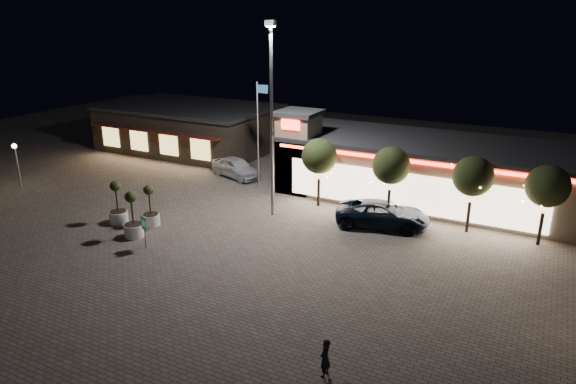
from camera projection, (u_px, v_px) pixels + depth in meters
The scene contains 17 objects.
ground at pixel (171, 256), 28.47m from camera, with size 90.00×90.00×0.00m, color #6D6258.
retail_building at pixel (416, 168), 36.88m from camera, with size 20.40×8.40×6.10m.
restaurant_building at pixel (190, 127), 50.61m from camera, with size 16.40×11.00×4.30m.
floodlight_pole at pixel (272, 110), 32.01m from camera, with size 0.60×0.40×12.38m.
flagpole at pixel (259, 126), 38.65m from camera, with size 0.95×0.10×8.00m.
lamp_post_west at pixel (16, 157), 38.85m from camera, with size 0.36×0.36×3.48m.
string_tree_a at pixel (319, 156), 34.79m from camera, with size 2.42×2.42×4.79m.
string_tree_b at pixel (391, 166), 32.62m from camera, with size 2.42×2.42×4.79m.
string_tree_c at pixel (473, 177), 30.44m from camera, with size 2.42×2.42×4.79m.
string_tree_d at pixel (548, 186), 28.70m from camera, with size 2.42×2.42×4.79m.
pickup_truck at pixel (382, 214), 32.19m from camera, with size 2.67×5.80×1.61m, color black.
white_sedan at pixel (236, 167), 42.01m from camera, with size 1.93×4.80×1.63m, color silver.
pedestrian at pixel (325, 358), 18.76m from camera, with size 0.56×0.37×1.54m, color black.
planter_left at pixel (118, 210), 32.67m from camera, with size 1.15×1.15×2.84m.
planter_mid at pixel (133, 223), 30.65m from camera, with size 1.17×1.17×2.87m.
planter_right at pixel (151, 213), 32.35m from camera, with size 1.09×1.09×2.67m.
valet_sign at pixel (144, 226), 29.00m from camera, with size 0.61×0.31×1.93m.
Camera 1 is at (17.60, -19.87, 12.66)m, focal length 32.00 mm.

